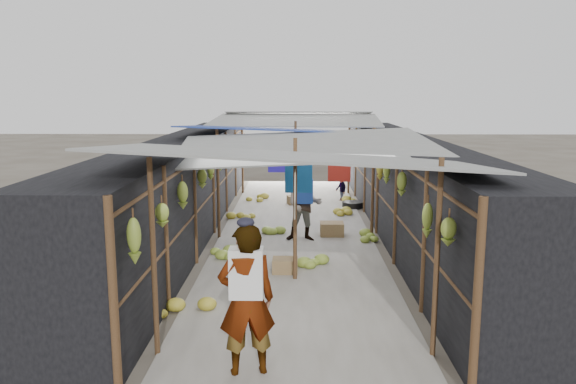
{
  "coord_description": "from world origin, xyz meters",
  "views": [
    {
      "loc": [
        0.01,
        -6.86,
        3.38
      ],
      "look_at": [
        -0.16,
        5.18,
        1.25
      ],
      "focal_mm": 35.0,
      "sensor_mm": 36.0,
      "label": 1
    }
  ],
  "objects_px": {
    "black_basin": "(352,205)",
    "vendor_elderly": "(247,300)",
    "shopper_blue": "(304,204)",
    "crate_near": "(285,266)",
    "vendor_seated": "(341,187)"
  },
  "relations": [
    {
      "from": "black_basin",
      "to": "vendor_elderly",
      "type": "relative_size",
      "value": 0.32
    },
    {
      "from": "crate_near",
      "to": "vendor_elderly",
      "type": "height_order",
      "value": "vendor_elderly"
    },
    {
      "from": "vendor_elderly",
      "to": "shopper_blue",
      "type": "xyz_separation_m",
      "value": [
        0.77,
        6.27,
        -0.09
      ]
    },
    {
      "from": "crate_near",
      "to": "vendor_seated",
      "type": "relative_size",
      "value": 0.54
    },
    {
      "from": "vendor_seated",
      "to": "shopper_blue",
      "type": "bearing_deg",
      "value": -37.14
    },
    {
      "from": "black_basin",
      "to": "vendor_seated",
      "type": "relative_size",
      "value": 0.7
    },
    {
      "from": "vendor_elderly",
      "to": "vendor_seated",
      "type": "bearing_deg",
      "value": -112.61
    },
    {
      "from": "black_basin",
      "to": "vendor_seated",
      "type": "distance_m",
      "value": 1.14
    },
    {
      "from": "black_basin",
      "to": "shopper_blue",
      "type": "relative_size",
      "value": 0.36
    },
    {
      "from": "black_basin",
      "to": "shopper_blue",
      "type": "bearing_deg",
      "value": -111.53
    },
    {
      "from": "vendor_elderly",
      "to": "shopper_blue",
      "type": "distance_m",
      "value": 6.32
    },
    {
      "from": "black_basin",
      "to": "shopper_blue",
      "type": "distance_m",
      "value": 4.15
    },
    {
      "from": "crate_near",
      "to": "vendor_seated",
      "type": "height_order",
      "value": "vendor_seated"
    },
    {
      "from": "vendor_elderly",
      "to": "shopper_blue",
      "type": "bearing_deg",
      "value": -109.42
    },
    {
      "from": "crate_near",
      "to": "black_basin",
      "type": "xyz_separation_m",
      "value": [
        1.89,
        6.18,
        -0.05
      ]
    }
  ]
}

